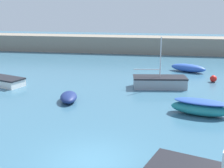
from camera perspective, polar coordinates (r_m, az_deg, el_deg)
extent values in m
cube|color=#38667F|center=(14.02, -3.82, -14.25)|extent=(120.00, 120.00, 0.20)
cube|color=gray|center=(43.29, 5.39, 7.18)|extent=(59.44, 3.39, 2.23)
ellipsoid|color=teal|center=(19.88, 15.82, -4.37)|extent=(3.81, 2.24, 0.78)
ellipsoid|color=#23479E|center=(19.74, 15.91, -3.16)|extent=(3.43, 2.01, 0.24)
cube|color=gray|center=(25.49, 8.69, 0.20)|extent=(4.36, 2.24, 0.79)
cube|color=black|center=(25.39, 8.73, 1.20)|extent=(4.45, 2.28, 0.12)
cylinder|color=silver|center=(25.07, 8.87, 4.76)|extent=(0.09, 0.09, 3.32)
cylinder|color=silver|center=(25.14, 6.38, 2.66)|extent=(2.11, 0.35, 0.07)
ellipsoid|color=#2D56B7|center=(31.97, 13.74, 2.87)|extent=(3.68, 2.55, 0.78)
ellipsoid|color=navy|center=(21.94, -7.93, -2.37)|extent=(1.69, 2.59, 0.61)
sphere|color=red|center=(28.42, 18.04, 0.93)|extent=(0.60, 0.60, 0.60)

